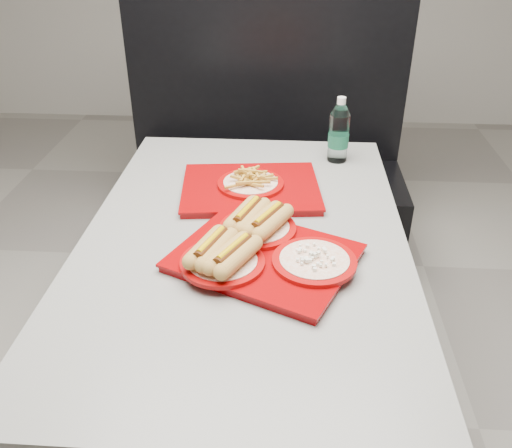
# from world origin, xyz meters

# --- Properties ---
(ground) EXTENTS (6.00, 6.00, 0.00)m
(ground) POSITION_xyz_m (0.00, 0.00, 0.00)
(ground) COLOR gray
(ground) RESTS_ON ground
(diner_table) EXTENTS (0.92, 1.42, 0.75)m
(diner_table) POSITION_xyz_m (0.00, 0.00, 0.58)
(diner_table) COLOR black
(diner_table) RESTS_ON ground
(booth_bench) EXTENTS (1.30, 0.57, 1.35)m
(booth_bench) POSITION_xyz_m (0.00, 1.09, 0.40)
(booth_bench) COLOR black
(booth_bench) RESTS_ON ground
(tray_near) EXTENTS (0.54, 0.49, 0.10)m
(tray_near) POSITION_xyz_m (0.05, -0.12, 0.78)
(tray_near) COLOR #820305
(tray_near) RESTS_ON diner_table
(tray_far) EXTENTS (0.46, 0.38, 0.09)m
(tray_far) POSITION_xyz_m (-0.00, 0.26, 0.77)
(tray_far) COLOR #820305
(tray_far) RESTS_ON diner_table
(water_bottle) EXTENTS (0.07, 0.07, 0.23)m
(water_bottle) POSITION_xyz_m (0.29, 0.53, 0.85)
(water_bottle) COLOR silver
(water_bottle) RESTS_ON diner_table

